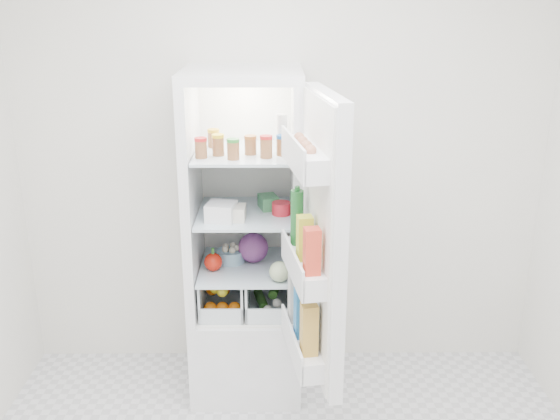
{
  "coord_description": "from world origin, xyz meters",
  "views": [
    {
      "loc": [
        -0.03,
        -1.94,
        2.15
      ],
      "look_at": [
        -0.01,
        0.95,
        1.15
      ],
      "focal_mm": 40.0,
      "sensor_mm": 36.0,
      "label": 1
    }
  ],
  "objects_px": {
    "red_cabbage": "(253,248)",
    "fridge_door": "(317,247)",
    "mushroom_bowl": "(231,256)",
    "refrigerator": "(246,274)"
  },
  "relations": [
    {
      "from": "mushroom_bowl",
      "to": "fridge_door",
      "type": "relative_size",
      "value": 0.12
    },
    {
      "from": "red_cabbage",
      "to": "mushroom_bowl",
      "type": "bearing_deg",
      "value": -178.93
    },
    {
      "from": "refrigerator",
      "to": "red_cabbage",
      "type": "distance_m",
      "value": 0.17
    },
    {
      "from": "red_cabbage",
      "to": "fridge_door",
      "type": "distance_m",
      "value": 0.74
    },
    {
      "from": "refrigerator",
      "to": "mushroom_bowl",
      "type": "bearing_deg",
      "value": -172.57
    },
    {
      "from": "red_cabbage",
      "to": "fridge_door",
      "type": "bearing_deg",
      "value": -63.93
    },
    {
      "from": "mushroom_bowl",
      "to": "fridge_door",
      "type": "distance_m",
      "value": 0.82
    },
    {
      "from": "refrigerator",
      "to": "fridge_door",
      "type": "height_order",
      "value": "refrigerator"
    },
    {
      "from": "red_cabbage",
      "to": "mushroom_bowl",
      "type": "distance_m",
      "value": 0.13
    },
    {
      "from": "mushroom_bowl",
      "to": "fridge_door",
      "type": "bearing_deg",
      "value": -55.36
    }
  ]
}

